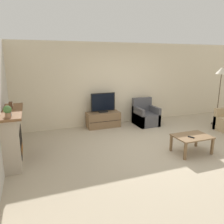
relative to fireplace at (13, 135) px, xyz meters
The scene contains 12 objects.
ground_plane 3.40m from the fireplace, ahead, with size 24.00×24.00×0.00m, color tan.
wall_back 3.89m from the fireplace, 29.54° to the left, with size 12.00×0.06×2.70m.
fireplace is the anchor object (origin of this frame).
mantel_vase_left 0.80m from the fireplace, 87.95° to the right, with size 0.09×0.09×0.19m.
mantel_clock 0.65m from the fireplace, 83.58° to the left, with size 0.08×0.11×0.15m.
potted_plant 0.96m from the fireplace, 88.55° to the right, with size 0.15×0.15×0.23m.
tv_stand 3.06m from the fireplace, 31.11° to the left, with size 1.07×0.49×0.50m.
tv 3.05m from the fireplace, 31.07° to the left, with size 0.80×0.18×0.63m.
armchair 4.24m from the fireplace, 18.06° to the left, with size 0.70×0.76×0.88m.
coffee_table 4.07m from the fireplace, 15.59° to the right, with size 0.85×0.60×0.43m.
remote 4.00m from the fireplace, 17.12° to the right, with size 0.10×0.15×0.02m.
floor_lamp 6.43m from the fireplace, ahead, with size 0.39×0.39×1.92m.
Camera 1 is at (-2.89, -4.50, 2.21)m, focal length 35.00 mm.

